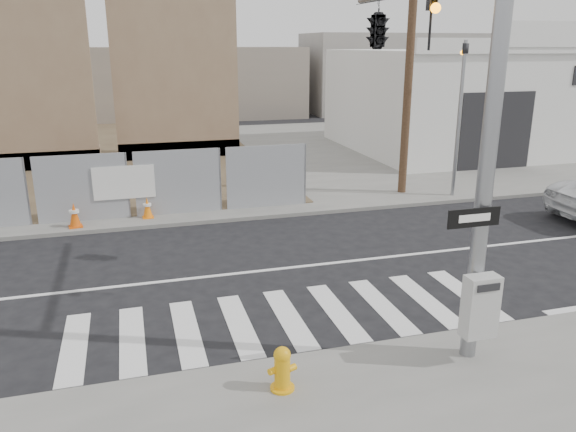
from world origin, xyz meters
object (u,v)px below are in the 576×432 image
object	(u,v)px
auto_shop	(471,99)
fire_hydrant	(282,369)
signal_pole	(408,66)
traffic_cone_d	(147,208)
traffic_cone_c	(74,215)

from	to	relation	value
auto_shop	fire_hydrant	world-z (taller)	auto_shop
signal_pole	traffic_cone_d	bearing A→B (deg)	125.55
auto_shop	fire_hydrant	xyz separation A→B (m)	(-14.80, -17.88, -2.06)
fire_hydrant	traffic_cone_d	bearing A→B (deg)	76.31
signal_pole	auto_shop	xyz separation A→B (m)	(11.50, 15.01, -2.25)
traffic_cone_c	traffic_cone_d	world-z (taller)	traffic_cone_c
traffic_cone_d	fire_hydrant	bearing A→B (deg)	-80.77
fire_hydrant	auto_shop	bearing A→B (deg)	27.46
fire_hydrant	traffic_cone_c	world-z (taller)	traffic_cone_c
signal_pole	traffic_cone_c	xyz separation A→B (m)	(-6.93, 6.47, -4.31)
fire_hydrant	traffic_cone_d	xyz separation A→B (m)	(-1.58, 9.69, -0.04)
auto_shop	traffic_cone_c	size ratio (longest dim) A/B	16.56
signal_pole	auto_shop	world-z (taller)	signal_pole
fire_hydrant	signal_pole	bearing A→B (deg)	18.09
traffic_cone_c	signal_pole	bearing A→B (deg)	-43.02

